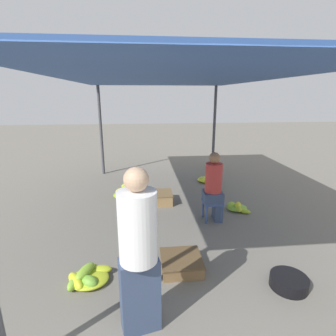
{
  "coord_description": "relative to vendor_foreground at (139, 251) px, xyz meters",
  "views": [
    {
      "loc": [
        -0.48,
        -1.44,
        2.22
      ],
      "look_at": [
        0.0,
        3.39,
        0.87
      ],
      "focal_mm": 28.0,
      "sensor_mm": 36.0,
      "label": 1
    }
  ],
  "objects": [
    {
      "name": "canopy_post_back_right",
      "position": [
        2.17,
        5.43,
        0.39
      ],
      "size": [
        0.08,
        0.08,
        2.49
      ],
      "primitive_type": "cylinder",
      "color": "#4C4C51",
      "rests_on": "ground"
    },
    {
      "name": "stool",
      "position": [
        1.3,
        2.2,
        -0.55
      ],
      "size": [
        0.34,
        0.34,
        0.38
      ],
      "color": "#384C84",
      "rests_on": "ground"
    },
    {
      "name": "banana_pile_left_0",
      "position": [
        -0.66,
        0.71,
        -0.79
      ],
      "size": [
        0.55,
        0.53,
        0.19
      ],
      "color": "#A9C82E",
      "rests_on": "ground"
    },
    {
      "name": "crate_mid",
      "position": [
        0.41,
        3.09,
        -0.74
      ],
      "size": [
        0.51,
        0.51,
        0.23
      ],
      "color": "#9E7A4C",
      "rests_on": "ground"
    },
    {
      "name": "banana_pile_left_1",
      "position": [
        -0.31,
        3.54,
        -0.75
      ],
      "size": [
        0.62,
        0.52,
        0.31
      ],
      "color": "#B5CD2C",
      "rests_on": "ground"
    },
    {
      "name": "vendor_foreground",
      "position": [
        0.0,
        0.0,
        0.0
      ],
      "size": [
        0.42,
        0.42,
        1.65
      ],
      "color": "#384766",
      "rests_on": "ground"
    },
    {
      "name": "banana_pile_right_1",
      "position": [
        1.81,
        4.41,
        -0.8
      ],
      "size": [
        0.62,
        0.55,
        0.17
      ],
      "color": "yellow",
      "rests_on": "ground"
    },
    {
      "name": "basin_black",
      "position": [
        1.76,
        0.39,
        -0.79
      ],
      "size": [
        0.44,
        0.44,
        0.14
      ],
      "color": "black",
      "rests_on": "ground"
    },
    {
      "name": "canopy_post_back_left",
      "position": [
        -1.09,
        5.43,
        0.39
      ],
      "size": [
        0.08,
        0.08,
        2.49
      ],
      "primitive_type": "cylinder",
      "color": "#4C4C51",
      "rests_on": "ground"
    },
    {
      "name": "vendor_seated",
      "position": [
        1.32,
        2.21,
        -0.2
      ],
      "size": [
        0.36,
        0.36,
        1.28
      ],
      "color": "#384766",
      "rests_on": "ground"
    },
    {
      "name": "canopy_tarp",
      "position": [
        0.54,
        2.54,
        1.65
      ],
      "size": [
        3.66,
        6.19,
        0.04
      ],
      "primitive_type": "cube",
      "color": "#33569E",
      "rests_on": "canopy_post_front_left"
    },
    {
      "name": "crate_near",
      "position": [
        0.53,
        0.86,
        -0.77
      ],
      "size": [
        0.54,
        0.54,
        0.17
      ],
      "color": "brown",
      "rests_on": "ground"
    },
    {
      "name": "banana_pile_right_0",
      "position": [
        1.91,
        2.56,
        -0.79
      ],
      "size": [
        0.45,
        0.46,
        0.17
      ],
      "color": "#8FBE32",
      "rests_on": "ground"
    }
  ]
}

